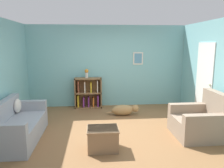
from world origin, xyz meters
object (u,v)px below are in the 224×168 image
object	(u,v)px
couch	(16,126)
vase	(87,73)
bookshelf	(88,94)
dog	(124,110)
recliner_chair	(201,121)
coffee_table	(103,138)

from	to	relation	value
couch	vase	size ratio (longest dim) A/B	6.25
bookshelf	dog	xyz separation A→B (m)	(1.04, -0.90, -0.29)
recliner_chair	dog	xyz separation A→B (m)	(-1.48, 1.56, -0.17)
dog	vase	distance (m)	1.69
recliner_chair	coffee_table	bearing A→B (deg)	-168.20
dog	vase	size ratio (longest dim) A/B	3.31
couch	bookshelf	bearing A→B (deg)	58.18
bookshelf	recliner_chair	xyz separation A→B (m)	(2.52, -2.46, -0.12)
coffee_table	vase	distance (m)	3.05
bookshelf	dog	size ratio (longest dim) A/B	1.03
vase	bookshelf	bearing A→B (deg)	29.53
bookshelf	coffee_table	size ratio (longest dim) A/B	1.61
couch	vase	xyz separation A→B (m)	(1.42, 2.33, 0.81)
coffee_table	vase	size ratio (longest dim) A/B	2.13
recliner_chair	dog	distance (m)	2.15
coffee_table	vase	world-z (taller)	vase
bookshelf	recliner_chair	world-z (taller)	recliner_chair
coffee_table	vase	xyz separation A→B (m)	(-0.37, 2.89, 0.89)
bookshelf	vase	bearing A→B (deg)	-150.47
coffee_table	dog	size ratio (longest dim) A/B	0.64
recliner_chair	coffee_table	distance (m)	2.23
recliner_chair	vase	world-z (taller)	vase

